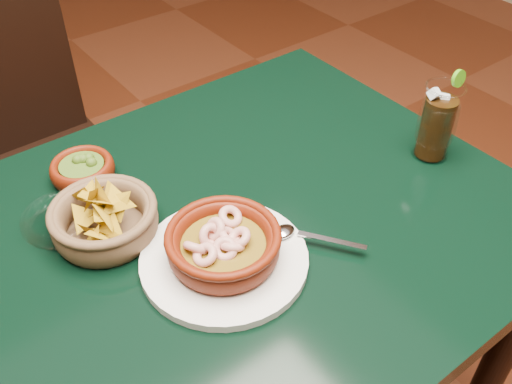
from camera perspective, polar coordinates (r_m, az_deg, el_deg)
dining_table at (r=0.99m, az=-7.30°, el=-9.64°), size 1.20×0.80×0.75m
dining_chair at (r=1.58m, az=-21.66°, el=3.15°), size 0.44×0.44×0.93m
shrimp_plate at (r=0.86m, az=-3.24°, el=-5.64°), size 0.32×0.26×0.08m
chip_basket at (r=0.94m, az=-14.91°, el=-2.69°), size 0.20×0.20×0.12m
guacamole_ramekin at (r=1.06m, az=-16.95°, el=2.19°), size 0.13×0.13×0.04m
cola_drink at (r=1.10m, az=17.65°, el=6.63°), size 0.15×0.15×0.17m
glass_ashtray at (r=0.98m, az=-18.96°, el=-2.68°), size 0.13×0.13×0.03m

